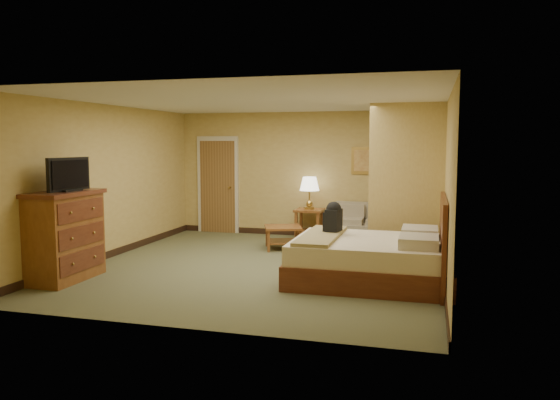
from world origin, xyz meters
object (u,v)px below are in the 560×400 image
(dresser, at_px, (65,235))
(loveseat, at_px, (365,230))
(coffee_table, at_px, (283,233))
(bed, at_px, (376,259))

(dresser, bearing_deg, loveseat, 47.40)
(loveseat, relative_size, coffee_table, 1.81)
(dresser, bearing_deg, bed, 14.03)
(loveseat, height_order, bed, bed)
(loveseat, xyz_separation_m, bed, (0.50, -3.05, 0.08))
(bed, bearing_deg, dresser, -165.97)
(coffee_table, distance_m, dresser, 3.89)
(bed, bearing_deg, coffee_table, 133.74)
(bed, bearing_deg, loveseat, 99.21)
(dresser, bearing_deg, coffee_table, 51.79)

